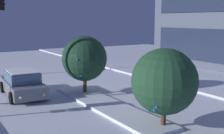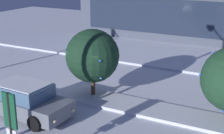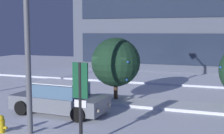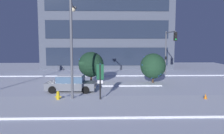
% 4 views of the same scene
% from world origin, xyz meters
% --- Properties ---
extents(ground, '(52.00, 52.00, 0.00)m').
position_xyz_m(ground, '(0.00, 0.00, 0.00)').
color(ground, silver).
extents(curb_strip_far, '(52.00, 5.20, 0.14)m').
position_xyz_m(curb_strip_far, '(0.00, 8.37, 0.07)').
color(curb_strip_far, silver).
rests_on(curb_strip_far, ground).
extents(median_strip, '(9.00, 1.80, 0.14)m').
position_xyz_m(median_strip, '(3.14, -0.31, 0.07)').
color(median_strip, silver).
rests_on(median_strip, ground).
extents(car_near, '(4.60, 2.19, 1.49)m').
position_xyz_m(car_near, '(-1.29, -3.32, 0.71)').
color(car_near, slate).
rests_on(car_near, ground).
extents(parking_info_sign, '(0.55, 0.12, 2.82)m').
position_xyz_m(parking_info_sign, '(1.47, -6.84, 1.79)').
color(parking_info_sign, black).
rests_on(parking_info_sign, ground).
extents(decorated_tree_left_of_median, '(2.64, 2.64, 3.48)m').
position_xyz_m(decorated_tree_left_of_median, '(0.36, -0.10, 2.15)').
color(decorated_tree_left_of_median, '#473323').
rests_on(decorated_tree_left_of_median, ground).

